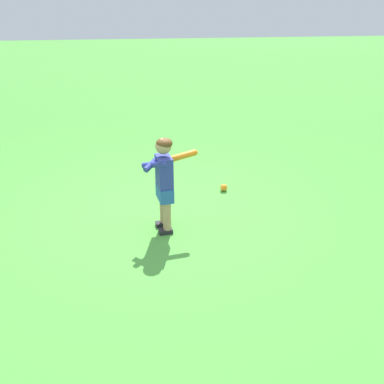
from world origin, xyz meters
name	(u,v)px	position (x,y,z in m)	size (l,w,h in m)	color
ground_plane	(161,219)	(0.00, 0.00, 0.00)	(40.00, 40.00, 0.00)	#479338
child_batter	(165,177)	(0.25, 0.05, 0.65)	(0.32, 0.62, 1.08)	#232328
play_ball_by_bucket	(224,187)	(-0.67, 0.89, 0.05)	(0.10, 0.10, 0.10)	orange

